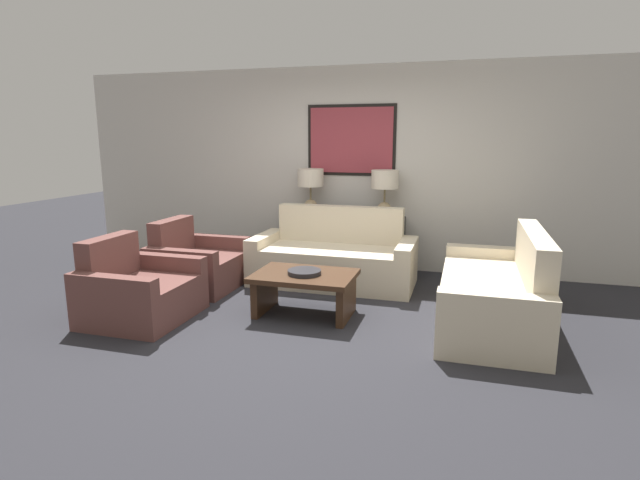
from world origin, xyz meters
TOP-DOWN VIEW (x-y plane):
  - ground_plane at (0.00, 0.00)m, footprint 20.00×20.00m
  - back_wall at (0.00, 2.31)m, footprint 7.94×0.12m
  - console_table at (0.00, 2.04)m, footprint 1.50×0.38m
  - table_lamp_left at (-0.49, 2.04)m, footprint 0.34×0.34m
  - table_lamp_right at (0.49, 2.04)m, footprint 0.34×0.34m
  - couch_by_back_wall at (0.00, 1.41)m, footprint 1.93×0.89m
  - couch_by_side at (1.81, 0.51)m, footprint 0.89×1.93m
  - coffee_table at (0.01, 0.25)m, footprint 0.98×0.70m
  - decorative_bowl at (0.01, 0.22)m, footprint 0.33×0.33m
  - armchair_near_back_wall at (-1.51, 0.79)m, footprint 0.89×0.98m
  - armchair_near_camera at (-1.51, -0.30)m, footprint 0.89×0.98m

SIDE VIEW (x-z plane):
  - ground_plane at x=0.00m, z-range 0.00..0.00m
  - armchair_near_back_wall at x=-1.51m, z-range -0.13..0.66m
  - armchair_near_camera at x=-1.51m, z-range -0.13..0.66m
  - couch_by_back_wall at x=0.00m, z-range -0.15..0.75m
  - couch_by_side at x=1.81m, z-range -0.15..0.75m
  - coffee_table at x=0.01m, z-range 0.09..0.51m
  - console_table at x=0.00m, z-range 0.00..0.73m
  - decorative_bowl at x=0.01m, z-range 0.42..0.47m
  - table_lamp_left at x=-0.49m, z-range 0.84..1.45m
  - table_lamp_right at x=0.49m, z-range 0.84..1.45m
  - back_wall at x=0.00m, z-range 0.01..2.66m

